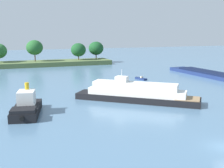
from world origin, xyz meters
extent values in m
cube|color=#566B3D|center=(-21.78, 93.10, 0.91)|extent=(77.48, 11.95, 1.83)
cylinder|color=#513823|center=(-14.09, 94.13, 3.29)|extent=(0.44, 0.44, 2.92)
ellipsoid|color=#235B28|center=(-14.09, 94.13, 7.42)|extent=(6.68, 6.68, 6.01)
cylinder|color=#513823|center=(4.07, 93.99, 2.69)|extent=(0.44, 0.44, 1.73)
ellipsoid|color=#194C23|center=(4.07, 93.99, 6.10)|extent=(6.35, 6.35, 5.72)
cylinder|color=#513823|center=(12.60, 96.08, 2.83)|extent=(0.44, 0.44, 2.00)
ellipsoid|color=#194C23|center=(12.60, 96.08, 6.46)|extent=(6.59, 6.59, 5.93)
cube|color=black|center=(-0.53, 25.01, 0.63)|extent=(22.51, 19.21, 1.25)
cube|color=white|center=(-0.53, 25.01, 1.90)|extent=(17.76, 15.24, 1.30)
cube|color=white|center=(-0.84, 25.26, 3.20)|extent=(15.45, 13.25, 1.30)
cube|color=white|center=(-2.98, 26.95, 4.40)|extent=(3.18, 3.13, 1.10)
cube|color=#937551|center=(7.32, 18.78, 1.33)|extent=(6.13, 6.08, 0.16)
cylinder|color=silver|center=(-2.98, 26.95, 5.65)|extent=(0.10, 0.10, 1.40)
cube|color=navy|center=(11.82, 48.43, 0.26)|extent=(2.32, 4.23, 0.52)
cube|color=beige|center=(11.90, 48.14, 0.77)|extent=(0.76, 0.65, 0.50)
cube|color=black|center=(11.25, 50.52, 0.28)|extent=(0.38, 0.35, 0.56)
cube|color=black|center=(-21.96, 23.24, 0.70)|extent=(6.20, 11.28, 1.40)
cube|color=black|center=(-22.69, 19.58, 1.70)|extent=(4.29, 3.66, 0.60)
cube|color=white|center=(-21.90, 23.53, 2.70)|extent=(3.41, 4.19, 2.60)
cylinder|color=gold|center=(-21.65, 24.81, 4.60)|extent=(0.70, 0.70, 1.20)
cylinder|color=black|center=(-23.02, 17.91, 0.84)|extent=(0.75, 0.43, 0.70)
cube|color=navy|center=(34.75, 42.64, 0.54)|extent=(8.56, 41.66, 1.09)
cube|color=#0F1834|center=(34.66, 44.13, 1.34)|extent=(6.92, 29.21, 0.50)
cube|color=navy|center=(33.56, 62.88, 0.60)|extent=(4.65, 1.17, 0.98)
camera|label=1|loc=(-24.37, -25.89, 14.00)|focal=45.63mm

